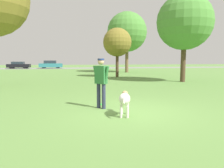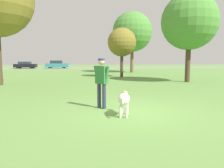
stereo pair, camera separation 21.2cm
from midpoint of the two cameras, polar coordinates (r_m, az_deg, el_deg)
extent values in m
plane|color=#608C42|center=(7.16, 6.15, -7.11)|extent=(120.00, 120.00, 0.00)
cube|color=gray|center=(41.87, -5.96, 4.18)|extent=(120.00, 6.00, 0.01)
cylinder|color=#2D334C|center=(7.42, -1.25, -3.24)|extent=(0.18, 0.18, 0.85)
cylinder|color=#2D334C|center=(7.55, -2.57, -3.07)|extent=(0.18, 0.18, 0.85)
cube|color=#2D7038|center=(7.40, -1.94, 2.42)|extent=(0.44, 0.43, 0.60)
cylinder|color=#2D7038|center=(7.26, -0.54, 2.35)|extent=(0.22, 0.21, 0.61)
cylinder|color=#2D7038|center=(7.54, -3.29, 2.49)|extent=(0.22, 0.21, 0.61)
sphere|color=tan|center=(7.38, -1.95, 5.87)|extent=(0.30, 0.30, 0.21)
cylinder|color=navy|center=(7.38, -1.95, 6.45)|extent=(0.32, 0.32, 0.06)
ellipsoid|color=silver|center=(6.47, 4.11, -3.93)|extent=(0.51, 0.77, 0.34)
ellipsoid|color=tan|center=(6.67, 4.18, -4.12)|extent=(0.28, 0.24, 0.19)
sphere|color=tan|center=(6.87, 4.27, -2.53)|extent=(0.23, 0.23, 0.19)
cylinder|color=silver|center=(6.76, 3.38, -6.42)|extent=(0.09, 0.09, 0.34)
cylinder|color=silver|center=(6.75, 4.96, -6.45)|extent=(0.09, 0.09, 0.34)
cylinder|color=silver|center=(6.33, 3.14, -7.30)|extent=(0.09, 0.09, 0.34)
cylinder|color=silver|center=(6.33, 4.84, -7.34)|extent=(0.09, 0.09, 0.34)
cylinder|color=silver|center=(6.02, 3.91, -4.22)|extent=(0.11, 0.24, 0.21)
cylinder|color=#33D838|center=(8.19, -1.64, -5.29)|extent=(0.24, 0.24, 0.02)
torus|color=#33D838|center=(8.19, -1.64, -5.29)|extent=(0.24, 0.24, 0.02)
cylinder|color=#4C3826|center=(20.64, 2.85, 4.96)|extent=(0.28, 0.28, 2.26)
sphere|color=olive|center=(20.69, 2.88, 10.85)|extent=(2.66, 2.66, 2.66)
cylinder|color=#4C3826|center=(17.07, 19.53, 5.27)|extent=(0.36, 0.36, 2.85)
sphere|color=#4C8938|center=(17.28, 19.91, 15.08)|extent=(4.05, 4.05, 4.05)
cylinder|color=brown|center=(28.06, 5.45, 6.34)|extent=(0.41, 0.41, 3.23)
sphere|color=#4C8938|center=(28.27, 5.52, 13.42)|extent=(4.99, 4.99, 4.99)
cube|color=black|center=(42.71, -21.51, 4.49)|extent=(3.89, 1.80, 0.60)
cube|color=#232D38|center=(42.72, -21.69, 5.17)|extent=(2.04, 1.51, 0.43)
cylinder|color=black|center=(43.15, -19.77, 4.30)|extent=(0.62, 0.22, 0.61)
cylinder|color=black|center=(41.73, -20.21, 4.22)|extent=(0.62, 0.22, 0.61)
cylinder|color=black|center=(43.72, -22.73, 4.20)|extent=(0.62, 0.22, 0.61)
cylinder|color=black|center=(42.32, -23.26, 4.12)|extent=(0.62, 0.22, 0.61)
cube|color=teal|center=(41.90, -14.01, 4.79)|extent=(4.14, 1.75, 0.68)
cube|color=#232D38|center=(41.90, -14.20, 5.61)|extent=(2.15, 1.50, 0.53)
cylinder|color=black|center=(42.55, -12.24, 4.53)|extent=(0.65, 0.20, 0.65)
cylinder|color=black|center=(41.06, -12.37, 4.46)|extent=(0.65, 0.20, 0.65)
cylinder|color=black|center=(42.78, -15.57, 4.45)|extent=(0.65, 0.20, 0.65)
cylinder|color=black|center=(41.30, -15.82, 4.38)|extent=(0.65, 0.20, 0.65)
camera|label=1|loc=(0.11, -89.12, 0.10)|focal=35.00mm
camera|label=2|loc=(0.11, 90.88, -0.10)|focal=35.00mm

